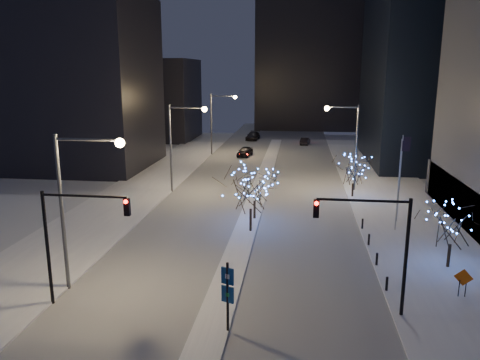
% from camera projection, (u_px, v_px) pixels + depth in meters
% --- Properties ---
extents(ground, '(160.00, 160.00, 0.00)m').
position_uv_depth(ground, '(216.00, 314.00, 26.95)').
color(ground, silver).
rests_on(ground, ground).
extents(road, '(20.00, 130.00, 0.02)m').
position_uv_depth(road, '(263.00, 179.00, 60.76)').
color(road, '#9DA2AB').
rests_on(road, ground).
extents(median, '(2.00, 80.00, 0.15)m').
position_uv_depth(median, '(260.00, 188.00, 55.92)').
color(median, white).
rests_on(median, ground).
extents(east_sidewalk, '(10.00, 90.00, 0.15)m').
position_uv_depth(east_sidewalk, '(408.00, 218.00, 44.42)').
color(east_sidewalk, white).
rests_on(east_sidewalk, ground).
extents(west_sidewalk, '(8.00, 90.00, 0.15)m').
position_uv_depth(west_sidewalk, '(116.00, 207.00, 47.97)').
color(west_sidewalk, white).
rests_on(west_sidewalk, ground).
extents(filler_west_near, '(22.00, 18.00, 24.00)m').
position_uv_depth(filler_west_near, '(70.00, 83.00, 66.29)').
color(filler_west_near, black).
rests_on(filler_west_near, ground).
extents(filler_west_far, '(18.00, 16.00, 16.00)m').
position_uv_depth(filler_west_far, '(151.00, 99.00, 95.94)').
color(filler_west_far, black).
rests_on(filler_west_far, ground).
extents(horizon_block, '(24.00, 14.00, 42.00)m').
position_uv_depth(horizon_block, '(308.00, 39.00, 110.33)').
color(horizon_block, black).
rests_on(horizon_block, ground).
extents(street_lamp_w_near, '(4.40, 0.56, 10.00)m').
position_uv_depth(street_lamp_w_near, '(77.00, 192.00, 28.50)').
color(street_lamp_w_near, '#595E66').
rests_on(street_lamp_w_near, ground).
extents(street_lamp_w_mid, '(4.40, 0.56, 10.00)m').
position_uv_depth(street_lamp_w_mid, '(179.00, 136.00, 52.65)').
color(street_lamp_w_mid, '#595E66').
rests_on(street_lamp_w_mid, ground).
extents(street_lamp_w_far, '(4.40, 0.56, 10.00)m').
position_uv_depth(street_lamp_w_far, '(217.00, 116.00, 76.80)').
color(street_lamp_w_far, '#595E66').
rests_on(street_lamp_w_far, ground).
extents(street_lamp_east, '(3.90, 0.56, 10.00)m').
position_uv_depth(street_lamp_east, '(349.00, 136.00, 53.24)').
color(street_lamp_east, '#595E66').
rests_on(street_lamp_east, ground).
extents(traffic_signal_west, '(5.26, 0.43, 7.00)m').
position_uv_depth(traffic_signal_west, '(71.00, 230.00, 26.90)').
color(traffic_signal_west, black).
rests_on(traffic_signal_west, ground).
extents(traffic_signal_east, '(5.26, 0.43, 7.00)m').
position_uv_depth(traffic_signal_east, '(378.00, 237.00, 25.74)').
color(traffic_signal_east, black).
rests_on(traffic_signal_east, ground).
extents(flagpoles, '(1.35, 2.60, 8.00)m').
position_uv_depth(flagpoles, '(400.00, 175.00, 40.89)').
color(flagpoles, silver).
rests_on(flagpoles, east_sidewalk).
extents(bollards, '(0.16, 12.16, 0.90)m').
position_uv_depth(bollards, '(373.00, 249.00, 35.23)').
color(bollards, black).
rests_on(bollards, east_sidewalk).
extents(car_near, '(2.58, 4.88, 1.58)m').
position_uv_depth(car_near, '(245.00, 152.00, 76.70)').
color(car_near, black).
rests_on(car_near, ground).
extents(car_mid, '(2.08, 4.21, 1.33)m').
position_uv_depth(car_mid, '(305.00, 141.00, 89.03)').
color(car_mid, black).
rests_on(car_mid, ground).
extents(car_far, '(2.76, 5.75, 1.61)m').
position_uv_depth(car_far, '(253.00, 136.00, 94.97)').
color(car_far, black).
rests_on(car_far, ground).
extents(holiday_tree_median_near, '(5.60, 5.60, 6.26)m').
position_uv_depth(holiday_tree_median_near, '(251.00, 187.00, 39.71)').
color(holiday_tree_median_near, black).
rests_on(holiday_tree_median_near, median).
extents(holiday_tree_median_far, '(4.22, 4.22, 4.73)m').
position_uv_depth(holiday_tree_median_far, '(255.00, 187.00, 43.36)').
color(holiday_tree_median_far, black).
rests_on(holiday_tree_median_far, median).
extents(holiday_tree_plaza_near, '(4.54, 4.54, 4.77)m').
position_uv_depth(holiday_tree_plaza_near, '(452.00, 225.00, 32.44)').
color(holiday_tree_plaza_near, black).
rests_on(holiday_tree_plaza_near, east_sidewalk).
extents(holiday_tree_plaza_far, '(4.00, 4.00, 4.72)m').
position_uv_depth(holiday_tree_plaza_far, '(354.00, 170.00, 51.10)').
color(holiday_tree_plaza_far, black).
rests_on(holiday_tree_plaza_far, east_sidewalk).
extents(wayfinding_sign, '(0.70, 0.34, 4.01)m').
position_uv_depth(wayfinding_sign, '(228.00, 290.00, 24.48)').
color(wayfinding_sign, black).
rests_on(wayfinding_sign, ground).
extents(construction_sign, '(1.06, 0.38, 1.82)m').
position_uv_depth(construction_sign, '(463.00, 280.00, 28.48)').
color(construction_sign, black).
rests_on(construction_sign, east_sidewalk).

